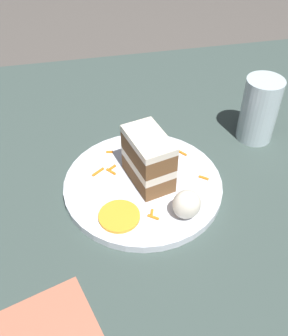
{
  "coord_description": "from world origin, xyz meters",
  "views": [
    {
      "loc": [
        0.1,
        0.44,
        0.53
      ],
      "look_at": [
        -0.0,
        -0.04,
        0.08
      ],
      "focal_mm": 42.0,
      "sensor_mm": 36.0,
      "label": 1
    }
  ],
  "objects_px": {
    "cake_slice": "(148,159)",
    "drinking_glass": "(258,114)",
    "cream_dollop": "(187,204)",
    "orange_garnish": "(119,216)",
    "plate": "(144,185)"
  },
  "relations": [
    {
      "from": "orange_garnish",
      "to": "drinking_glass",
      "type": "distance_m",
      "value": 0.35
    },
    {
      "from": "cream_dollop",
      "to": "drinking_glass",
      "type": "relative_size",
      "value": 0.4
    },
    {
      "from": "plate",
      "to": "orange_garnish",
      "type": "relative_size",
      "value": 4.14
    },
    {
      "from": "orange_garnish",
      "to": "drinking_glass",
      "type": "bearing_deg",
      "value": -150.91
    },
    {
      "from": "cake_slice",
      "to": "orange_garnish",
      "type": "bearing_deg",
      "value": 35.91
    },
    {
      "from": "cream_dollop",
      "to": "plate",
      "type": "bearing_deg",
      "value": -60.33
    },
    {
      "from": "plate",
      "to": "cream_dollop",
      "type": "height_order",
      "value": "cream_dollop"
    },
    {
      "from": "cake_slice",
      "to": "drinking_glass",
      "type": "distance_m",
      "value": 0.26
    },
    {
      "from": "orange_garnish",
      "to": "cake_slice",
      "type": "bearing_deg",
      "value": -129.89
    },
    {
      "from": "cake_slice",
      "to": "drinking_glass",
      "type": "relative_size",
      "value": 0.83
    },
    {
      "from": "plate",
      "to": "drinking_glass",
      "type": "bearing_deg",
      "value": -158.41
    },
    {
      "from": "cake_slice",
      "to": "orange_garnish",
      "type": "relative_size",
      "value": 1.62
    },
    {
      "from": "plate",
      "to": "drinking_glass",
      "type": "height_order",
      "value": "drinking_glass"
    },
    {
      "from": "cream_dollop",
      "to": "orange_garnish",
      "type": "relative_size",
      "value": 0.78
    },
    {
      "from": "cream_dollop",
      "to": "cake_slice",
      "type": "bearing_deg",
      "value": -66.13
    }
  ]
}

